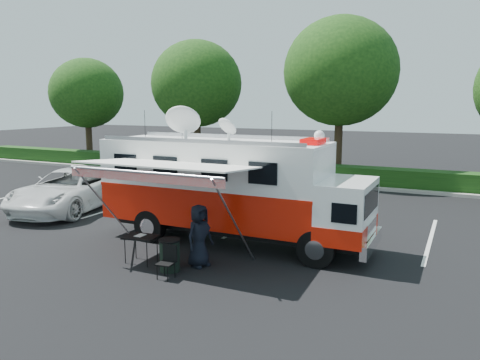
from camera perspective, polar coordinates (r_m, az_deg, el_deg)
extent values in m
plane|color=black|center=(14.62, -0.86, -7.66)|extent=(120.00, 120.00, 0.00)
cube|color=#9E998E|center=(23.99, 19.87, -1.28)|extent=(60.00, 0.35, 0.15)
cube|color=black|center=(24.80, 20.14, 0.03)|extent=(60.00, 1.20, 1.00)
cylinder|color=black|center=(35.27, -17.94, 5.22)|extent=(0.44, 0.44, 4.00)
ellipsoid|color=#14380F|center=(35.20, -18.18, 10.03)|extent=(5.12, 5.12, 4.86)
cylinder|color=black|center=(29.79, -5.23, 5.34)|extent=(0.44, 0.44, 4.40)
ellipsoid|color=#14380F|center=(29.74, -5.32, 11.61)|extent=(5.63, 5.63, 5.35)
cylinder|color=black|center=(26.33, 11.91, 5.08)|extent=(0.44, 0.44, 4.80)
ellipsoid|color=#14380F|center=(26.31, 12.17, 12.82)|extent=(6.14, 6.14, 5.84)
cube|color=silver|center=(24.70, -24.36, -1.44)|extent=(0.12, 5.50, 0.01)
cube|color=silver|center=(20.53, -13.48, -2.91)|extent=(0.12, 5.50, 0.01)
cube|color=silver|center=(17.45, 2.08, -4.82)|extent=(0.12, 5.50, 0.01)
cube|color=silver|center=(16.11, 22.19, -6.74)|extent=(0.12, 5.50, 0.01)
cube|color=black|center=(14.48, -0.86, -5.74)|extent=(7.90, 1.29, 0.28)
cylinder|color=black|center=(12.55, 9.25, -8.28)|extent=(1.01, 0.29, 1.01)
cylinder|color=black|center=(14.42, 11.55, -6.00)|extent=(1.01, 0.29, 1.01)
cylinder|color=black|center=(14.87, -10.93, -5.52)|extent=(1.01, 0.29, 1.01)
cylinder|color=black|center=(16.48, -6.75, -3.94)|extent=(1.01, 0.29, 1.01)
cube|color=silver|center=(13.22, 15.72, -7.39)|extent=(0.18, 2.30, 0.37)
cube|color=white|center=(13.12, 12.93, -3.45)|extent=(1.29, 2.30, 1.56)
cube|color=red|center=(13.26, 12.84, -5.78)|extent=(1.30, 2.32, 0.51)
cube|color=black|center=(12.95, 15.55, -2.48)|extent=(0.11, 2.00, 0.64)
cube|color=red|center=(14.61, -3.13, -2.84)|extent=(6.98, 2.30, 1.10)
cube|color=red|center=(14.50, -3.15, -0.71)|extent=(7.00, 2.32, 0.09)
cube|color=white|center=(14.40, -3.17, 1.99)|extent=(6.98, 2.30, 1.29)
cube|color=white|center=(14.33, -3.20, 4.68)|extent=(6.98, 2.30, 0.07)
cube|color=#CC0505|center=(13.10, 8.90, 4.71)|extent=(0.51, 0.87, 0.15)
sphere|color=white|center=(14.00, 9.64, 5.36)|extent=(0.31, 0.31, 0.31)
ellipsoid|color=white|center=(14.69, -6.97, 7.29)|extent=(1.10, 1.10, 0.33)
ellipsoid|color=white|center=(14.29, -1.56, 6.56)|extent=(0.64, 0.64, 0.18)
cylinder|color=black|center=(16.16, -11.52, 6.71)|extent=(0.02, 0.02, 0.92)
cylinder|color=black|center=(15.32, -7.10, 6.69)|extent=(0.02, 0.02, 0.92)
cylinder|color=black|center=(13.88, 3.89, 6.46)|extent=(0.02, 0.02, 0.92)
cube|color=white|center=(12.56, -8.87, 1.86)|extent=(4.59, 2.20, 0.19)
cube|color=red|center=(11.72, -11.84, 0.41)|extent=(4.59, 0.04, 0.26)
cylinder|color=#B2B2B7|center=(11.69, -11.91, 0.93)|extent=(4.59, 0.07, 0.07)
cylinder|color=#B2B2B7|center=(13.99, -15.84, -3.27)|extent=(0.05, 2.39, 2.65)
cylinder|color=#B2B2B7|center=(11.74, -0.60, -5.31)|extent=(0.05, 2.39, 2.65)
imported|color=silver|center=(20.21, -19.81, -3.42)|extent=(3.82, 6.33, 1.64)
imported|color=black|center=(12.69, -4.92, -10.40)|extent=(0.74, 0.93, 1.67)
cube|color=black|center=(12.94, -12.01, -6.80)|extent=(0.97, 0.76, 0.04)
cylinder|color=black|center=(13.10, -13.84, -8.33)|extent=(0.02, 0.02, 0.72)
cylinder|color=black|center=(13.43, -12.60, -7.83)|extent=(0.02, 0.02, 0.72)
cylinder|color=black|center=(12.66, -11.27, -8.85)|extent=(0.02, 0.02, 0.72)
cylinder|color=black|center=(13.01, -10.06, -8.31)|extent=(0.02, 0.02, 0.72)
cube|color=silver|center=(13.00, -12.06, -6.61)|extent=(0.23, 0.31, 0.01)
cube|color=black|center=(11.80, -9.05, -10.03)|extent=(0.42, 0.42, 0.03)
cube|color=black|center=(11.88, -8.54, -8.78)|extent=(0.39, 0.07, 0.43)
cylinder|color=black|center=(11.83, -10.09, -11.00)|extent=(0.02, 0.02, 0.39)
cylinder|color=black|center=(12.07, -9.21, -10.56)|extent=(0.02, 0.02, 0.39)
cylinder|color=black|center=(11.66, -8.82, -11.27)|extent=(0.02, 0.02, 0.39)
cylinder|color=black|center=(11.90, -7.97, -10.82)|extent=(0.02, 0.02, 0.39)
cylinder|color=black|center=(12.31, -8.55, -9.13)|extent=(0.52, 0.52, 0.80)
cylinder|color=black|center=(12.18, -8.60, -7.26)|extent=(0.56, 0.56, 0.04)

